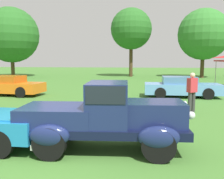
# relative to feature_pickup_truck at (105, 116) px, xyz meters

# --- Properties ---
(ground_plane) EXTENTS (120.00, 120.00, 0.00)m
(ground_plane) POSITION_rel_feature_pickup_truck_xyz_m (-0.83, -0.54, -0.86)
(ground_plane) COLOR #42752D
(feature_pickup_truck) EXTENTS (4.21, 2.01, 1.70)m
(feature_pickup_truck) POSITION_rel_feature_pickup_truck_xyz_m (0.00, 0.00, 0.00)
(feature_pickup_truck) COLOR black
(feature_pickup_truck) RESTS_ON ground_plane
(show_car_orange) EXTENTS (4.18, 2.08, 1.22)m
(show_car_orange) POSITION_rel_feature_pickup_truck_xyz_m (-7.29, 8.70, -0.26)
(show_car_orange) COLOR orange
(show_car_orange) RESTS_ON ground_plane
(show_car_skyblue) EXTENTS (4.40, 1.73, 1.22)m
(show_car_skyblue) POSITION_rel_feature_pickup_truck_xyz_m (3.22, 9.22, -0.26)
(show_car_skyblue) COLOR #669EDB
(show_car_skyblue) RESTS_ON ground_plane
(spectator_near_truck) EXTENTS (0.47, 0.43, 1.69)m
(spectator_near_truck) POSITION_rel_feature_pickup_truck_xyz_m (3.00, 4.87, 0.05)
(spectator_near_truck) COLOR #383838
(spectator_near_truck) RESTS_ON ground_plane
(treeline_far_left) EXTENTS (6.71, 6.71, 8.50)m
(treeline_far_left) POSITION_rel_feature_pickup_truck_xyz_m (-15.15, 23.77, 4.28)
(treeline_far_left) COLOR #47331E
(treeline_far_left) RESTS_ON ground_plane
(treeline_mid_left) EXTENTS (5.14, 5.14, 8.55)m
(treeline_mid_left) POSITION_rel_feature_pickup_truck_xyz_m (-0.59, 26.25, 5.09)
(treeline_mid_left) COLOR #47331E
(treeline_mid_left) RESTS_ON ground_plane
(treeline_center) EXTENTS (6.00, 6.00, 8.12)m
(treeline_center) POSITION_rel_feature_pickup_truck_xyz_m (7.97, 25.33, 4.24)
(treeline_center) COLOR #47331E
(treeline_center) RESTS_ON ground_plane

